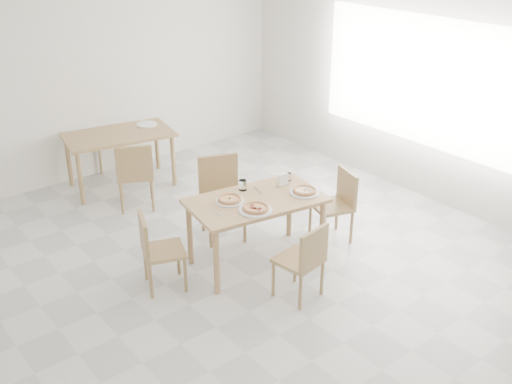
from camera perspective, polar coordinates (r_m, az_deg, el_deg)
room at (r=7.82m, az=15.68°, el=10.09°), size 7.28×7.00×7.00m
main_table at (r=6.16m, az=0.00°, el=-1.44°), size 1.48×0.99×0.75m
chair_south at (r=5.70m, az=4.66°, el=-6.23°), size 0.45×0.45×0.79m
chair_north at (r=6.80m, az=-3.35°, el=0.09°), size 0.60×0.60×0.93m
chair_west at (r=5.92m, az=-9.53°, el=-5.18°), size 0.51×0.51×0.80m
chair_east at (r=6.78m, az=7.81°, el=-0.79°), size 0.51×0.51×0.82m
plate_margherita at (r=6.06m, az=-2.52°, el=-0.87°), size 0.29×0.29×0.02m
plate_mushroom at (r=6.26m, az=4.64°, el=-0.05°), size 0.31×0.31×0.02m
plate_pepperoni at (r=5.88m, az=-0.04°, el=-1.74°), size 0.34×0.34×0.02m
pizza_margherita at (r=6.05m, az=-2.52°, el=-0.67°), size 0.32×0.32×0.03m
pizza_mushroom at (r=6.25m, az=4.65°, el=0.14°), size 0.26×0.26×0.03m
pizza_pepperoni at (r=5.87m, az=-0.04°, el=-1.53°), size 0.32×0.32×0.03m
tumbler_a at (r=6.30m, az=-1.27°, el=0.66°), size 0.08×0.08×0.11m
tumbler_b at (r=6.53m, az=3.11°, el=1.46°), size 0.07×0.07×0.09m
napkin_holder at (r=6.39m, az=2.56°, el=1.15°), size 0.13×0.08×0.14m
fork_a at (r=5.84m, az=-3.76°, el=-2.02°), size 0.02×0.18×0.01m
fork_b at (r=6.30m, az=0.16°, el=0.16°), size 0.06×0.18×0.01m
second_table at (r=8.19m, az=-12.93°, el=4.87°), size 1.51×1.04×0.75m
chair_back_s at (r=7.50m, az=-11.45°, el=1.91°), size 0.59×0.59×0.89m
chair_back_n at (r=8.98m, az=-14.33°, el=5.35°), size 0.45×0.45×0.84m
plate_empty at (r=8.40m, az=-10.37°, el=6.35°), size 0.27×0.27×0.02m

